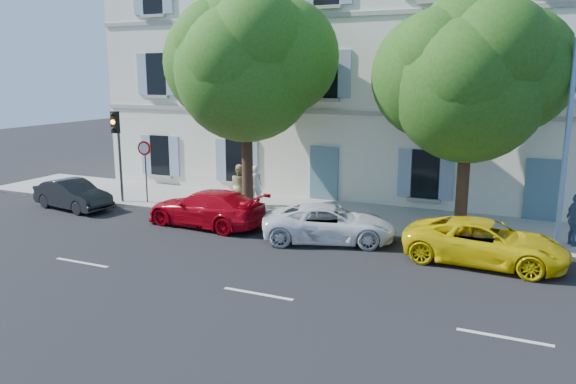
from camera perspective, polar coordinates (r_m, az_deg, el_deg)
The scene contains 16 objects.
ground at distance 18.26m, azimuth 2.74°, elevation -5.98°, with size 90.00×90.00×0.00m, color black.
sidewalk at distance 22.28m, azimuth 6.95°, elevation -2.55°, with size 36.00×4.50×0.15m, color #A09E96.
kerb at distance 20.29m, azimuth 5.11°, elevation -3.95°, with size 36.00×0.16×0.16m, color #9E998E.
building at distance 27.14m, azimuth 11.00°, elevation 12.52°, with size 28.00×7.00×12.00m, color white.
car_dark_sedan at distance 25.32m, azimuth -21.02°, elevation -0.25°, with size 1.32×3.78×1.25m, color black.
car_red_coupe at distance 21.23m, azimuth -8.32°, elevation -1.62°, with size 1.92×4.71×1.37m, color #B00512.
car_white_coupe at distance 19.13m, azimuth 4.21°, elevation -3.21°, with size 2.07×4.50×1.25m, color white.
car_yellow_supercar at distance 17.88m, azimuth 19.40°, elevation -4.84°, with size 2.19×4.75×1.32m, color yellow.
tree_left at distance 22.33m, azimuth -4.30°, elevation 12.24°, with size 5.61×5.61×8.70m.
tree_right at distance 19.68m, azimuth 17.92°, elevation 10.26°, with size 5.14×5.14×7.92m.
traffic_light at distance 25.06m, azimuth -16.99°, elevation 5.38°, with size 0.32×0.44×3.91m.
road_sign at distance 24.78m, azimuth -14.33°, elevation 3.34°, with size 0.62×0.12×2.67m.
street_lamp at distance 18.72m, azimuth 26.81°, elevation 8.02°, with size 0.42×1.74×8.11m.
pedestrian_a at distance 23.65m, azimuth -3.36°, elevation 0.65°, with size 0.62×0.41×1.70m, color white.
pedestrian_b at distance 23.44m, azimuth -4.90°, elevation 0.65°, with size 0.87×0.68×1.80m, color #CABF81.
pedestrian_c at distance 20.29m, azimuth 27.16°, elevation -2.52°, with size 1.01×0.42×1.72m, color #455D80.
Camera 1 is at (6.34, -16.18, 5.60)m, focal length 35.00 mm.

